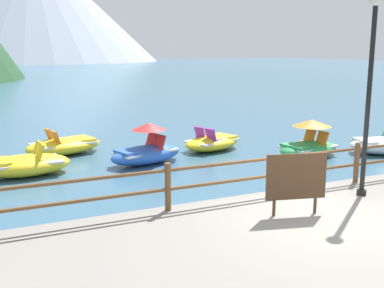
% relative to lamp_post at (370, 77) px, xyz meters
% --- Properties ---
extents(ground_plane, '(200.00, 200.00, 0.00)m').
position_rel_lamp_post_xyz_m(ground_plane, '(-1.77, 39.27, -2.92)').
color(ground_plane, '#38607A').
extents(dock_railing, '(23.92, 0.12, 0.95)m').
position_rel_lamp_post_xyz_m(dock_railing, '(-1.77, 0.82, -1.94)').
color(dock_railing, brown).
rests_on(dock_railing, promenade_dock).
extents(lamp_post, '(0.28, 0.28, 4.20)m').
position_rel_lamp_post_xyz_m(lamp_post, '(0.00, 0.00, 0.00)').
color(lamp_post, black).
rests_on(lamp_post, promenade_dock).
extents(sign_board, '(1.15, 0.33, 1.19)m').
position_rel_lamp_post_xyz_m(sign_board, '(-2.05, -0.40, -1.79)').
color(sign_board, beige).
rests_on(sign_board, promenade_dock).
extents(pedal_boat_0, '(2.56, 1.99, 0.85)m').
position_rel_lamp_post_xyz_m(pedal_boat_0, '(-0.03, 7.02, -2.65)').
color(pedal_boat_0, yellow).
rests_on(pedal_boat_0, ground).
extents(pedal_boat_1, '(2.45, 1.69, 1.21)m').
position_rel_lamp_post_xyz_m(pedal_boat_1, '(2.41, 4.83, -2.52)').
color(pedal_boat_1, green).
rests_on(pedal_boat_1, ground).
extents(pedal_boat_2, '(2.83, 1.96, 0.88)m').
position_rel_lamp_post_xyz_m(pedal_boat_2, '(-4.86, 8.52, -2.63)').
color(pedal_boat_2, yellow).
rests_on(pedal_boat_2, ground).
extents(pedal_boat_3, '(2.68, 1.76, 1.26)m').
position_rel_lamp_post_xyz_m(pedal_boat_3, '(-2.77, 6.12, -2.52)').
color(pedal_boat_3, blue).
rests_on(pedal_boat_3, ground).
extents(pedal_boat_5, '(2.48, 1.95, 0.88)m').
position_rel_lamp_post_xyz_m(pedal_boat_5, '(4.94, 4.16, -2.63)').
color(pedal_boat_5, white).
rests_on(pedal_boat_5, ground).
extents(pedal_boat_6, '(2.52, 1.53, 0.90)m').
position_rel_lamp_post_xyz_m(pedal_boat_6, '(-6.31, 6.19, -2.61)').
color(pedal_boat_6, yellow).
rests_on(pedal_boat_6, ground).
extents(distant_peak, '(66.71, 66.71, 31.34)m').
position_rel_lamp_post_xyz_m(distant_peak, '(8.25, 131.23, 12.75)').
color(distant_peak, '#A8B2C1').
rests_on(distant_peak, ground).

